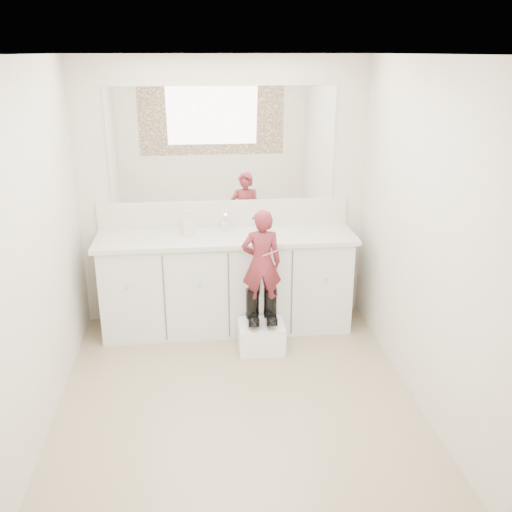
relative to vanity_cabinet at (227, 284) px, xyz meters
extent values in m
plane|color=#958662|center=(0.00, -1.23, -0.42)|extent=(3.00, 3.00, 0.00)
plane|color=white|center=(0.00, -1.23, 1.97)|extent=(3.00, 3.00, 0.00)
plane|color=beige|center=(0.00, 0.27, 0.77)|extent=(2.60, 0.00, 2.60)
plane|color=beige|center=(0.00, -2.73, 0.77)|extent=(2.60, 0.00, 2.60)
plane|color=beige|center=(-1.30, -1.23, 0.78)|extent=(0.00, 3.00, 3.00)
plane|color=beige|center=(1.30, -1.23, 0.78)|extent=(0.00, 3.00, 3.00)
cube|color=silver|center=(0.00, 0.00, 0.00)|extent=(2.20, 0.55, 0.85)
cube|color=beige|center=(0.00, -0.01, 0.45)|extent=(2.28, 0.58, 0.04)
cube|color=beige|center=(0.00, 0.26, 0.59)|extent=(2.28, 0.03, 0.25)
cube|color=white|center=(0.00, 0.26, 1.22)|extent=(2.00, 0.02, 1.00)
cube|color=#472819|center=(0.00, -2.71, 1.22)|extent=(2.00, 0.01, 1.20)
cylinder|color=silver|center=(0.00, 0.15, 0.52)|extent=(0.08, 0.08, 0.10)
imported|color=beige|center=(0.30, 0.00, 0.51)|extent=(0.12, 0.12, 0.09)
imported|color=beige|center=(-0.34, 0.07, 0.57)|extent=(0.13, 0.13, 0.21)
cube|color=white|center=(0.26, -0.48, -0.30)|extent=(0.38, 0.32, 0.25)
imported|color=#AD3546|center=(0.26, -0.48, 0.37)|extent=(0.33, 0.22, 0.90)
cylinder|color=#D95484|center=(0.33, -0.52, 0.47)|extent=(0.14, 0.01, 0.06)
camera|label=1|loc=(-0.25, -4.78, 1.99)|focal=40.00mm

